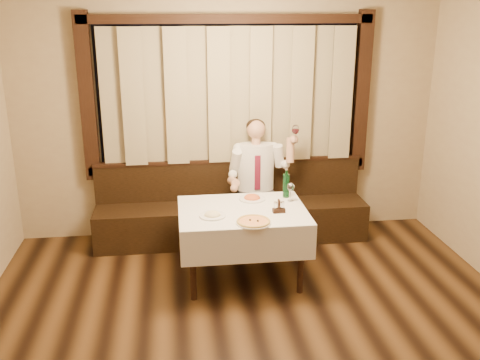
{
  "coord_description": "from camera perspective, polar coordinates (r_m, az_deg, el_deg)",
  "views": [
    {
      "loc": [
        -0.66,
        -3.22,
        2.68
      ],
      "look_at": [
        0.0,
        1.9,
        1.0
      ],
      "focal_mm": 40.0,
      "sensor_mm": 36.0,
      "label": 1
    }
  ],
  "objects": [
    {
      "name": "table_wine_glass",
      "position": [
        5.52,
        5.44,
        -0.84
      ],
      "size": [
        0.08,
        0.08,
        0.2
      ],
      "rotation": [
        0.0,
        0.0,
        -0.09
      ],
      "color": "white",
      "rests_on": "dining_table"
    },
    {
      "name": "room",
      "position": [
        4.41,
        1.53,
        2.47
      ],
      "size": [
        5.01,
        6.01,
        2.81
      ],
      "color": "black",
      "rests_on": "ground"
    },
    {
      "name": "seated_man",
      "position": [
        6.21,
        1.86,
        0.77
      ],
      "size": [
        0.81,
        0.6,
        1.45
      ],
      "color": "black",
      "rests_on": "ground"
    },
    {
      "name": "pasta_red",
      "position": [
        5.58,
        1.3,
        -1.72
      ],
      "size": [
        0.28,
        0.28,
        0.09
      ],
      "rotation": [
        0.0,
        0.0,
        -0.06
      ],
      "color": "white",
      "rests_on": "dining_table"
    },
    {
      "name": "green_bottle",
      "position": [
        5.64,
        4.95,
        -0.55
      ],
      "size": [
        0.07,
        0.07,
        0.31
      ],
      "rotation": [
        0.0,
        0.0,
        -0.19
      ],
      "color": "#115021",
      "rests_on": "dining_table"
    },
    {
      "name": "banquette",
      "position": [
        6.43,
        -0.94,
        -3.59
      ],
      "size": [
        3.2,
        0.61,
        0.94
      ],
      "color": "black",
      "rests_on": "ground"
    },
    {
      "name": "pizza",
      "position": [
        4.99,
        1.45,
        -4.46
      ],
      "size": [
        0.33,
        0.33,
        0.04
      ],
      "rotation": [
        0.0,
        0.0,
        -0.16
      ],
      "color": "white",
      "rests_on": "dining_table"
    },
    {
      "name": "pasta_cream",
      "position": [
        5.14,
        -2.96,
        -3.53
      ],
      "size": [
        0.26,
        0.26,
        0.09
      ],
      "rotation": [
        0.0,
        0.0,
        0.07
      ],
      "color": "white",
      "rests_on": "dining_table"
    },
    {
      "name": "dining_table",
      "position": [
        5.36,
        0.27,
        -4.21
      ],
      "size": [
        1.27,
        0.97,
        0.76
      ],
      "color": "black",
      "rests_on": "ground"
    },
    {
      "name": "cruet_caddy",
      "position": [
        5.25,
        4.17,
        -3.0
      ],
      "size": [
        0.12,
        0.06,
        0.13
      ],
      "rotation": [
        0.0,
        0.0,
        0.03
      ],
      "color": "black",
      "rests_on": "dining_table"
    }
  ]
}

